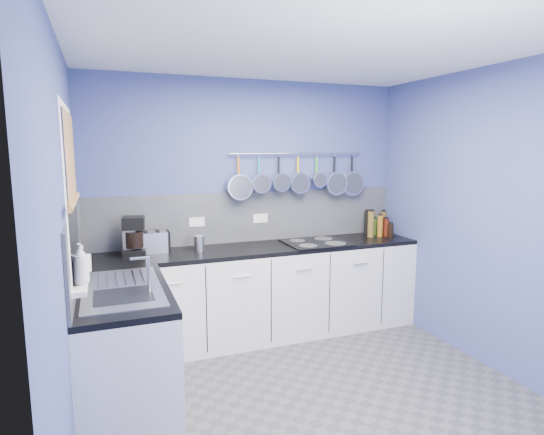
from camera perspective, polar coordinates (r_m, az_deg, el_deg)
floor at (r=3.60m, az=5.41°, el=-22.02°), size 3.20×3.00×0.02m
ceiling at (r=3.17m, az=6.11°, el=21.13°), size 3.20×3.00×0.02m
wall_back at (r=4.53m, az=-2.84°, el=1.39°), size 3.20×0.02×2.50m
wall_front at (r=1.96m, az=26.20°, el=-9.29°), size 3.20×0.02×2.50m
wall_left at (r=2.83m, az=-24.90°, el=-3.85°), size 0.02×3.00×2.50m
wall_right at (r=4.12m, az=26.18°, el=-0.23°), size 0.02×3.00×2.50m
backsplash_back at (r=4.52m, az=-2.75°, el=0.10°), size 3.20×0.02×0.50m
backsplash_left at (r=3.44m, az=-23.78°, el=-3.39°), size 0.02×1.80×0.50m
cabinet_run_back at (r=4.43m, az=-1.50°, el=-9.68°), size 3.20×0.60×0.86m
worktop_back at (r=4.31m, az=-1.52°, el=-3.99°), size 3.20×0.60×0.04m
cabinet_run_left at (r=3.37m, az=-18.14°, el=-16.24°), size 0.60×1.20×0.86m
worktop_left at (r=3.21m, az=-18.53°, el=-8.91°), size 0.60×1.20×0.04m
window_frame at (r=3.08m, az=-24.25°, el=2.80°), size 0.01×1.00×1.10m
window_glass at (r=3.08m, az=-24.15°, el=2.81°), size 0.01×0.90×1.00m
bamboo_blind at (r=3.07m, az=-24.27°, el=7.00°), size 0.01×0.90×0.55m
window_sill at (r=3.17m, az=-23.21°, el=-6.47°), size 0.10×0.98×0.03m
sink_unit at (r=3.20m, az=-18.55°, el=-8.50°), size 0.50×0.95×0.01m
mixer_tap at (r=3.00m, az=-15.44°, el=-6.99°), size 0.12×0.08×0.26m
socket_left at (r=4.38m, az=-9.55°, el=-0.57°), size 0.15×0.01×0.09m
socket_right at (r=4.55m, az=-1.50°, el=-0.10°), size 0.15×0.01×0.09m
pot_rail at (r=4.62m, az=3.30°, el=8.12°), size 1.45×0.02×0.02m
soap_bottle_a at (r=2.82m, az=-23.20°, el=-5.46°), size 0.11×0.12×0.24m
soap_bottle_b at (r=3.08m, az=-22.99°, el=-4.95°), size 0.10×0.10×0.17m
paper_towel at (r=4.11m, az=-17.67°, el=-2.80°), size 0.15×0.15×0.27m
coffee_maker at (r=4.08m, az=-17.12°, el=-2.34°), size 0.22×0.24×0.34m
toaster at (r=4.20m, az=-15.06°, el=-3.04°), size 0.29×0.17×0.19m
canister at (r=4.19m, az=-9.25°, el=-3.22°), size 0.12×0.12×0.14m
hob at (r=4.48m, az=5.63°, el=-3.19°), size 0.61×0.54×0.01m
pan_0 at (r=4.40m, az=-4.27°, el=5.18°), size 0.26×0.10×0.45m
pan_1 at (r=4.46m, az=-1.66°, el=5.64°), size 0.19×0.11×0.38m
pan_2 at (r=4.53m, az=0.88°, el=5.74°), size 0.19×0.12×0.38m
pan_3 at (r=4.62m, az=3.33°, el=5.61°), size 0.21×0.09×0.40m
pan_4 at (r=4.71m, az=5.70°, el=6.00°), size 0.16×0.12×0.35m
pan_5 at (r=4.81m, az=7.96°, el=5.47°), size 0.25×0.09×0.44m
pan_6 at (r=4.91m, az=10.13°, el=5.41°), size 0.26×0.07×0.45m
condiment_0 at (r=5.04m, az=13.95°, el=-0.68°), size 0.07×0.07×0.25m
condiment_1 at (r=5.00m, az=12.91°, el=-1.14°), size 0.05×0.05×0.18m
condiment_2 at (r=4.95m, az=11.94°, el=-0.74°), size 0.05×0.05×0.26m
condiment_3 at (r=4.97m, az=14.29°, el=-1.21°), size 0.06×0.06×0.19m
condiment_4 at (r=4.90m, az=13.59°, el=-1.07°), size 0.06×0.06×0.23m
condiment_5 at (r=4.87m, az=12.47°, el=-0.83°), size 0.07×0.07×0.28m
condiment_6 at (r=4.89m, az=14.87°, el=-1.63°), size 0.06×0.06×0.15m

